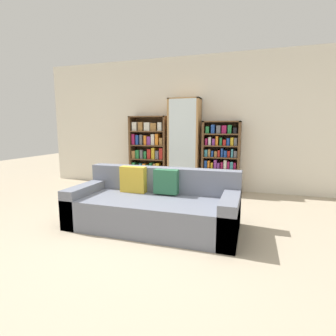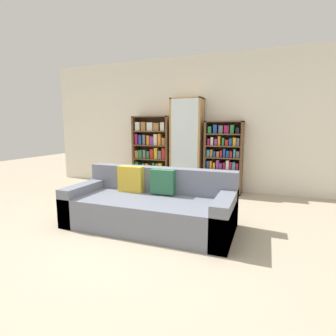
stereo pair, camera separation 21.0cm
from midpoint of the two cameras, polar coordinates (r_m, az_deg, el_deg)
ground_plane at (r=3.16m, az=-8.64°, el=-15.21°), size 16.00×16.00×0.00m
wall_back at (r=5.52m, az=4.29°, el=9.55°), size 6.83×0.06×2.70m
couch at (r=3.46m, az=-4.77°, el=-8.38°), size 2.14×0.94×0.75m
bookshelf_left at (r=5.64m, az=-5.19°, el=3.14°), size 0.81×0.32×1.51m
display_cabinet at (r=5.35m, az=2.46°, el=4.95°), size 0.62×0.36×1.85m
bookshelf_right at (r=5.23m, az=10.35°, el=2.09°), size 0.72×0.32×1.40m
wine_bottle at (r=4.61m, az=4.93°, el=-5.20°), size 0.08×0.08×0.40m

